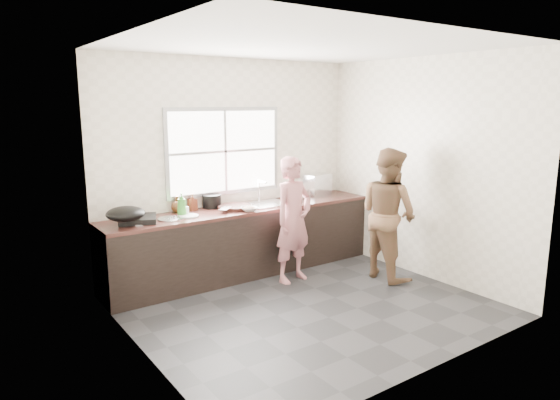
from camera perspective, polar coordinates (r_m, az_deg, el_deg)
floor at (r=5.50m, az=3.12°, el=-12.05°), size 3.60×3.20×0.01m
ceiling at (r=5.09m, az=3.45°, el=17.26°), size 3.60×3.20×0.01m
wall_back at (r=6.45m, az=-5.64°, el=3.86°), size 3.60×0.01×2.70m
wall_left at (r=4.26m, az=-16.12°, el=-0.28°), size 0.01×3.20×2.70m
wall_right at (r=6.39m, az=16.08°, el=3.42°), size 0.01×3.20×2.70m
wall_front at (r=4.02m, az=17.65°, el=-1.05°), size 3.60×0.01×2.70m
cabinet at (r=6.37m, az=-4.07°, el=-4.84°), size 3.60×0.62×0.82m
countertop at (r=6.26m, az=-4.13°, el=-1.06°), size 3.60×0.64×0.04m
sink at (r=6.44m, az=-1.46°, el=-0.47°), size 0.55×0.45×0.02m
faucet at (r=6.58m, az=-2.44°, el=1.06°), size 0.02×0.02×0.30m
window_frame at (r=6.36m, az=-6.39°, el=5.57°), size 1.60×0.05×1.10m
window_glazing at (r=6.34m, az=-6.28°, el=5.55°), size 1.50×0.01×1.00m
woman at (r=6.04m, az=1.54°, el=-2.72°), size 0.57×0.42×1.43m
person_side at (r=6.28m, az=12.25°, el=-1.53°), size 0.66×0.83×1.62m
cutting_board at (r=6.21m, az=-5.21°, el=-0.81°), size 0.51×0.51×0.04m
cleaver at (r=6.03m, az=-6.31°, el=-0.97°), size 0.22×0.21×0.01m
bowl_mince at (r=6.05m, az=-3.55°, el=-1.05°), size 0.26×0.26×0.05m
bowl_crabs at (r=6.70m, az=1.64°, el=0.23°), size 0.24×0.24×0.06m
bowl_held at (r=6.35m, az=0.74°, el=-0.37°), size 0.26×0.26×0.07m
black_pot at (r=6.28m, az=-7.80°, el=-0.14°), size 0.24×0.24×0.17m
plate_food at (r=5.85m, az=-10.38°, el=-1.81°), size 0.26×0.26×0.02m
bottle_green at (r=5.88m, az=-11.18°, el=-0.47°), size 0.14×0.14×0.28m
bottle_brown_tall at (r=6.17m, az=-9.98°, el=-0.31°), size 0.10×0.10×0.19m
bottle_brown_short at (r=6.09m, az=-11.65°, el=-0.57°), size 0.18×0.18×0.18m
glass_jar at (r=5.94m, az=-10.69°, el=-1.22°), size 0.08×0.08×0.10m
burner at (r=5.73m, az=-15.94°, el=-2.11°), size 0.51×0.51×0.06m
wok at (r=5.53m, az=-17.24°, el=-1.51°), size 0.48×0.48×0.15m
dish_rack at (r=7.05m, az=4.05°, el=1.75°), size 0.47×0.37×0.31m
pot_lid_left at (r=5.66m, az=-15.80°, el=-2.50°), size 0.26×0.26×0.01m
pot_lid_right at (r=5.76m, az=-12.43°, el=-2.11°), size 0.28×0.28×0.01m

